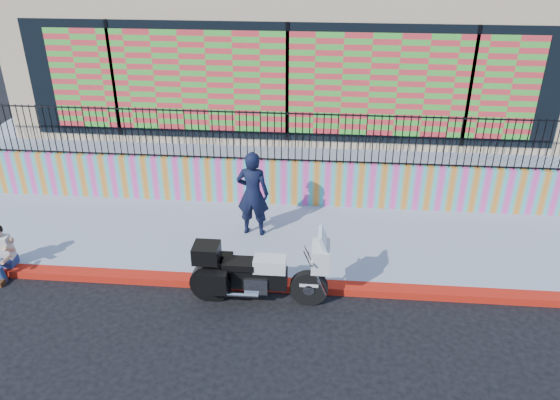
# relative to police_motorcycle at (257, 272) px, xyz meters

# --- Properties ---
(ground) EXTENTS (90.00, 90.00, 0.00)m
(ground) POSITION_rel_police_motorcycle_xyz_m (0.19, 0.42, -0.65)
(ground) COLOR black
(ground) RESTS_ON ground
(red_curb) EXTENTS (16.00, 0.30, 0.15)m
(red_curb) POSITION_rel_police_motorcycle_xyz_m (0.19, 0.42, -0.57)
(red_curb) COLOR #A6270B
(red_curb) RESTS_ON ground
(sidewalk) EXTENTS (16.00, 3.00, 0.15)m
(sidewalk) POSITION_rel_police_motorcycle_xyz_m (0.19, 2.07, -0.57)
(sidewalk) COLOR #9299AF
(sidewalk) RESTS_ON ground
(mural_wall) EXTENTS (16.00, 0.20, 1.10)m
(mural_wall) POSITION_rel_police_motorcycle_xyz_m (0.19, 3.67, 0.05)
(mural_wall) COLOR #EE3EA4
(mural_wall) RESTS_ON sidewalk
(metal_fence) EXTENTS (15.80, 0.04, 1.20)m
(metal_fence) POSITION_rel_police_motorcycle_xyz_m (0.19, 3.67, 1.20)
(metal_fence) COLOR black
(metal_fence) RESTS_ON mural_wall
(elevated_platform) EXTENTS (16.00, 10.00, 1.25)m
(elevated_platform) POSITION_rel_police_motorcycle_xyz_m (0.19, 8.77, -0.02)
(elevated_platform) COLOR #9299AF
(elevated_platform) RESTS_ON ground
(storefront_building) EXTENTS (14.00, 8.06, 4.00)m
(storefront_building) POSITION_rel_police_motorcycle_xyz_m (0.19, 8.55, 2.60)
(storefront_building) COLOR #C8B285
(storefront_building) RESTS_ON elevated_platform
(police_motorcycle) EXTENTS (2.48, 0.82, 1.54)m
(police_motorcycle) POSITION_rel_police_motorcycle_xyz_m (0.00, 0.00, 0.00)
(police_motorcycle) COLOR black
(police_motorcycle) RESTS_ON ground
(police_officer) EXTENTS (0.73, 0.52, 1.91)m
(police_officer) POSITION_rel_police_motorcycle_xyz_m (-0.36, 2.20, 0.46)
(police_officer) COLOR black
(police_officer) RESTS_ON sidewalk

